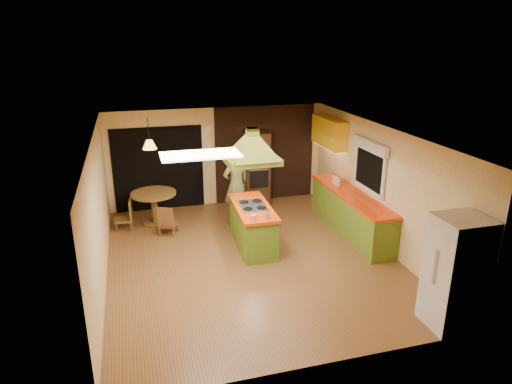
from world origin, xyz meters
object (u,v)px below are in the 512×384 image
object	(u,v)px
refrigerator	(456,273)
canister_large	(338,181)
dining_table	(154,202)
wall_oven	(256,169)
kitchen_island	(253,226)
man	(236,185)

from	to	relation	value
refrigerator	canister_large	distance (m)	4.13
refrigerator	dining_table	bearing A→B (deg)	128.56
refrigerator	wall_oven	xyz separation A→B (m)	(-1.43, 5.87, 0.07)
wall_oven	canister_large	xyz separation A→B (m)	(1.48, -1.74, 0.07)
dining_table	refrigerator	bearing A→B (deg)	-51.91
kitchen_island	refrigerator	distance (m)	4.10
refrigerator	canister_large	size ratio (longest dim) A/B	8.53
refrigerator	canister_large	xyz separation A→B (m)	(0.04, 4.13, 0.14)
wall_oven	man	bearing A→B (deg)	-123.81
refrigerator	dining_table	xyz separation A→B (m)	(-4.07, 5.19, -0.33)
wall_oven	canister_large	bearing A→B (deg)	-49.60
kitchen_island	man	xyz separation A→B (m)	(-0.05, 1.24, 0.50)
man	dining_table	xyz separation A→B (m)	(-1.84, 0.50, -0.40)
refrigerator	canister_large	world-z (taller)	refrigerator
wall_oven	canister_large	world-z (taller)	wall_oven
canister_large	man	bearing A→B (deg)	166.27
man	refrigerator	world-z (taller)	man
kitchen_island	dining_table	size ratio (longest dim) A/B	1.75
man	refrigerator	bearing A→B (deg)	93.18
kitchen_island	man	world-z (taller)	man
wall_oven	canister_large	distance (m)	2.28
man	wall_oven	xyz separation A→B (m)	(0.79, 1.18, 0.00)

